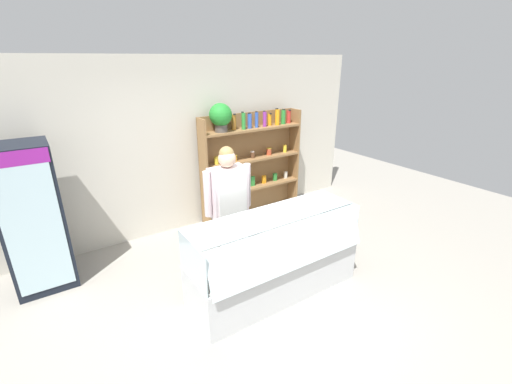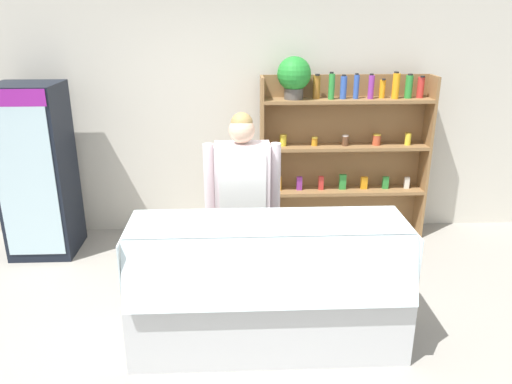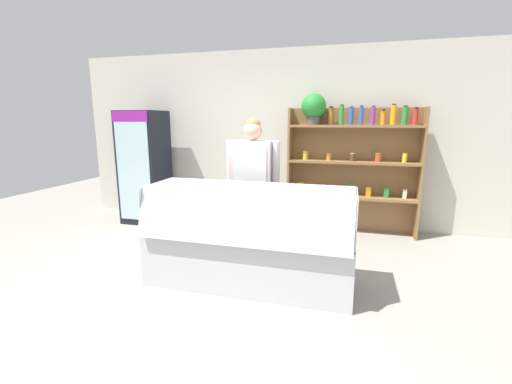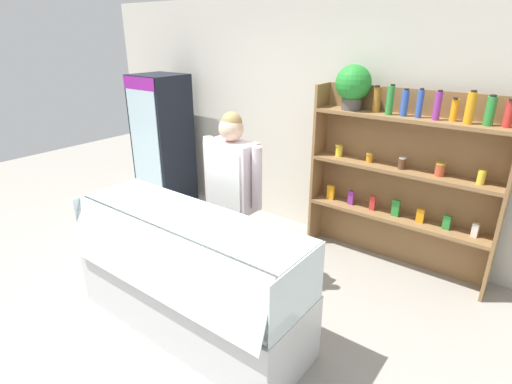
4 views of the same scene
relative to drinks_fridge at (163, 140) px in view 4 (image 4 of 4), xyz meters
name	(u,v)px [view 4 (image 4 of 4)]	position (x,y,z in m)	size (l,w,h in m)	color
ground_plane	(175,318)	(2.08, -1.74, -0.89)	(12.00, 12.00, 0.00)	gray
back_wall	(315,120)	(2.08, 0.56, 0.46)	(6.80, 0.10, 2.70)	beige
drinks_fridge	(163,140)	(0.00, 0.00, 0.00)	(0.64, 0.63, 1.79)	black
shelving_unit	(393,154)	(3.12, 0.29, 0.29)	(1.85, 0.35, 2.01)	olive
deli_display_case	(190,294)	(2.26, -1.71, -0.58)	(2.05, 0.75, 1.01)	silver
shop_clerk	(232,186)	(2.09, -0.96, 0.10)	(0.66, 0.25, 1.67)	#4C4233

